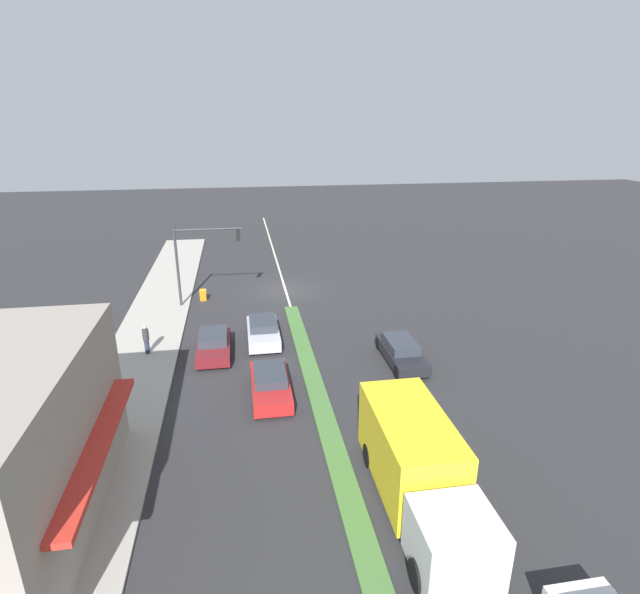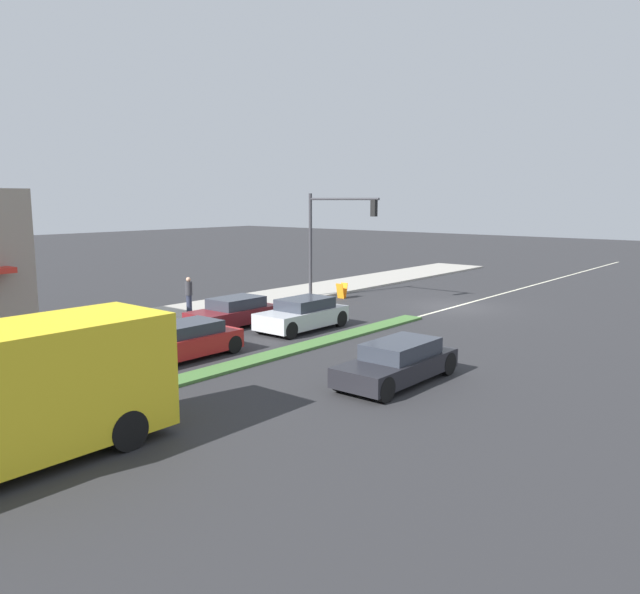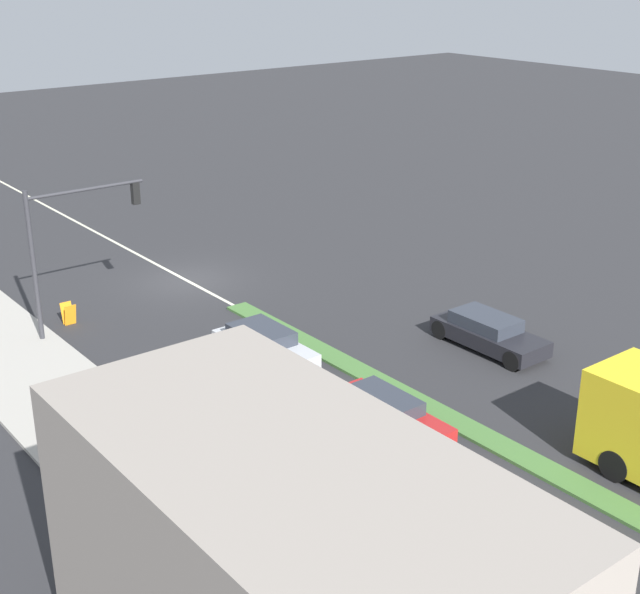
# 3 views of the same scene
# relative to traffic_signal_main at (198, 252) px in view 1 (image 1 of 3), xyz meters

# --- Properties ---
(ground_plane) EXTENTS (160.00, 160.00, 0.00)m
(ground_plane) POSITION_rel_traffic_signal_main_xyz_m (-6.12, 15.52, -3.90)
(ground_plane) COLOR #2B2B2D
(sidewalk_right) EXTENTS (4.00, 73.00, 0.12)m
(sidewalk_right) POSITION_rel_traffic_signal_main_xyz_m (2.88, 16.02, -3.84)
(sidewalk_right) COLOR #A8A399
(sidewalk_right) RESTS_ON ground
(lane_marking_center) EXTENTS (0.16, 60.00, 0.01)m
(lane_marking_center) POSITION_rel_traffic_signal_main_xyz_m (-6.12, -2.48, -3.90)
(lane_marking_center) COLOR beige
(lane_marking_center) RESTS_ON ground
(building_corner_store) EXTENTS (5.54, 9.97, 5.67)m
(building_corner_store) POSITION_rel_traffic_signal_main_xyz_m (4.56, 19.89, -0.94)
(building_corner_store) COLOR gray
(building_corner_store) RESTS_ON sidewalk_right
(traffic_signal_main) EXTENTS (4.59, 0.34, 5.60)m
(traffic_signal_main) POSITION_rel_traffic_signal_main_xyz_m (0.00, 0.00, 0.00)
(traffic_signal_main) COLOR #333338
(traffic_signal_main) RESTS_ON sidewalk_right
(pedestrian) EXTENTS (0.34, 0.34, 1.66)m
(pedestrian) POSITION_rel_traffic_signal_main_xyz_m (2.53, 7.53, -2.91)
(pedestrian) COLOR #282D42
(pedestrian) RESTS_ON sidewalk_right
(warning_aframe_sign) EXTENTS (0.45, 0.53, 0.84)m
(warning_aframe_sign) POSITION_rel_traffic_signal_main_xyz_m (-0.04, -0.94, -3.47)
(warning_aframe_sign) COLOR orange
(warning_aframe_sign) RESTS_ON ground
(delivery_truck) EXTENTS (2.44, 7.50, 2.87)m
(delivery_truck) POSITION_rel_traffic_signal_main_xyz_m (-8.32, 20.81, -2.43)
(delivery_truck) COLOR silver
(delivery_truck) RESTS_ON ground
(sedan_silver) EXTENTS (1.82, 4.08, 1.32)m
(sedan_silver) POSITION_rel_traffic_signal_main_xyz_m (-3.92, 6.73, -3.25)
(sedan_silver) COLOR #B7BABF
(sedan_silver) RESTS_ON ground
(sedan_maroon) EXTENTS (1.80, 4.04, 1.23)m
(sedan_maroon) POSITION_rel_traffic_signal_main_xyz_m (-1.12, 8.02, -3.31)
(sedan_maroon) COLOR maroon
(sedan_maroon) RESTS_ON ground
(sedan_dark) EXTENTS (1.72, 4.40, 1.24)m
(sedan_dark) POSITION_rel_traffic_signal_main_xyz_m (-11.12, 10.60, -3.29)
(sedan_dark) COLOR black
(sedan_dark) RESTS_ON ground
(hatchback_red) EXTENTS (1.78, 4.22, 1.24)m
(hatchback_red) POSITION_rel_traffic_signal_main_xyz_m (-3.92, 12.96, -3.29)
(hatchback_red) COLOR #AD1E1E
(hatchback_red) RESTS_ON ground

